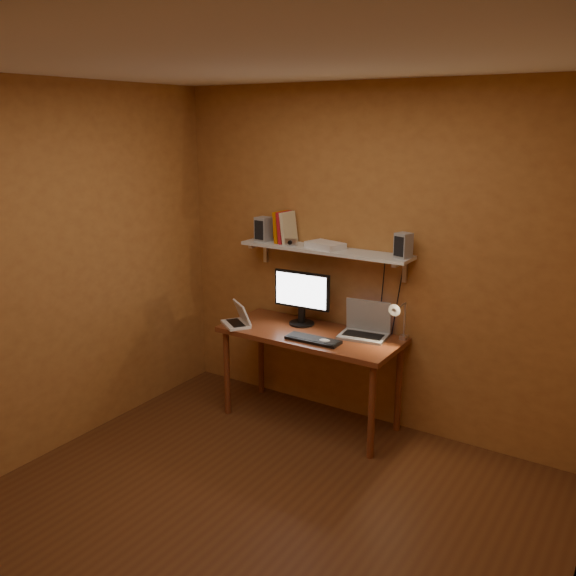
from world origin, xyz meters
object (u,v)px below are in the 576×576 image
Objects in this scene: desk at (311,343)px; monitor at (302,295)px; laptop at (366,327)px; keyboard at (313,340)px; netbook at (239,319)px; speaker_left at (263,229)px; speaker_right at (403,246)px; desk_lamp at (399,316)px; shelf_camera at (291,242)px; router at (325,245)px; wall_shelf at (324,250)px; mouse at (325,341)px.

monitor is at bearing 141.59° from desk.
laptop is 0.91× the size of keyboard.
netbook is 0.75× the size of keyboard.
monitor is 2.42× the size of speaker_left.
desk_lamp is at bearing -56.79° from speaker_right.
speaker_left reaches higher than shelf_camera.
speaker_right is 0.65× the size of router.
shelf_camera is at bearing -167.08° from router.
netbook is 1.27m from desk_lamp.
netbook is at bearing -148.23° from wall_shelf.
desk_lamp is at bearing -0.46° from shelf_camera.
laptop is 0.42m from keyboard.
laptop is (0.38, 0.16, 0.16)m from desk.
netbook is (-0.95, -0.32, -0.02)m from laptop.
netbook is at bearing -147.81° from speaker_right.
keyboard is 4.33× the size of shelf_camera.
router is at bearing 167.18° from laptop.
monitor reaches higher than desk_lamp.
desk is at bearing -26.64° from shelf_camera.
desk_lamp is 1.32m from speaker_left.
speaker_left is (-0.67, 0.34, 0.71)m from keyboard.
router is at bearing 7.26° from speaker_left.
keyboard is 0.74m from router.
netbook is 0.69m from keyboard.
laptop reaches higher than desk.
shelf_camera is (-0.27, 0.13, 0.74)m from desk.
speaker_left is (-0.40, 0.05, 0.48)m from monitor.
speaker_right is at bearing 32.73° from keyboard.
wall_shelf reaches higher than mouse.
desk_lamp is at bearing 10.81° from desk.
mouse is (0.78, 0.00, -0.03)m from netbook.
desk is 5.04× the size of router.
wall_shelf is at bearing 111.41° from mouse.
monitor is 1.27× the size of desk_lamp.
netbook is (-0.57, -0.16, 0.14)m from desk.
speaker_right is at bearing -0.61° from laptop.
keyboard is at bearing -54.22° from desk.
netbook is 3.25× the size of shelf_camera.
desk is 4.49× the size of netbook.
keyboard is (0.12, -0.35, -0.60)m from wall_shelf.
router reaches higher than keyboard.
keyboard is at bearing -21.35° from speaker_left.
monitor reaches higher than keyboard.
speaker_left reaches higher than desk_lamp.
wall_shelf is 3.71× the size of laptop.
laptop is at bearing 53.13° from netbook.
router reaches higher than laptop.
laptop is 1.01m from netbook.
laptop is at bearing 51.68° from mouse.
laptop is at bearing 48.97° from keyboard.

